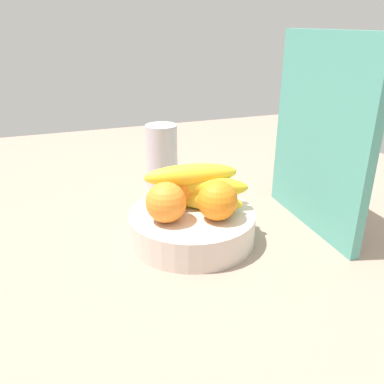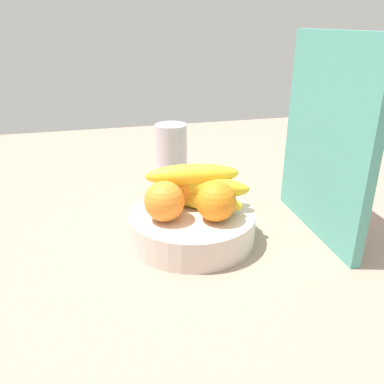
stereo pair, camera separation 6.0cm
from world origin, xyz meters
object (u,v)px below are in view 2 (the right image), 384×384
object	(u,v)px
fruit_bowl	(192,226)
orange_front_left	(164,201)
orange_front_right	(216,201)
orange_center	(184,186)
banana_bunch	(197,187)
cutting_board	(326,139)
thermos_tumbler	(172,157)

from	to	relation	value
fruit_bowl	orange_front_left	distance (cm)	8.34
orange_front_left	fruit_bowl	bearing A→B (deg)	106.96
fruit_bowl	orange_front_right	size ratio (longest dim) A/B	3.26
orange_front_right	fruit_bowl	bearing A→B (deg)	-139.54
orange_center	orange_front_left	bearing A→B (deg)	-40.96
fruit_bowl	banana_bunch	bearing A→B (deg)	140.26
orange_center	cutting_board	distance (cm)	26.83
cutting_board	thermos_tumbler	distance (cm)	36.57
orange_center	banana_bunch	xyz separation A→B (cm)	(2.25, 1.86, 0.69)
orange_front_right	orange_center	size ratio (longest dim) A/B	1.00
orange_front_right	cutting_board	size ratio (longest dim) A/B	0.20
fruit_bowl	banana_bunch	size ratio (longest dim) A/B	1.23
fruit_bowl	thermos_tumbler	xyz separation A→B (cm)	(-24.67, 1.43, 5.12)
fruit_bowl	cutting_board	world-z (taller)	cutting_board
orange_center	cutting_board	world-z (taller)	cutting_board
fruit_bowl	thermos_tumbler	distance (cm)	25.23
orange_center	banana_bunch	bearing A→B (deg)	39.61
orange_front_left	orange_front_right	bearing A→B (deg)	75.45
cutting_board	thermos_tumbler	xyz separation A→B (cm)	(-26.87, -22.65, -10.14)
fruit_bowl	orange_front_right	distance (cm)	8.03
orange_center	banana_bunch	world-z (taller)	banana_bunch
orange_front_left	banana_bunch	distance (cm)	7.51
orange_front_left	orange_center	xyz separation A→B (cm)	(-5.58, 4.84, 0.00)
fruit_bowl	orange_center	distance (cm)	7.42
orange_front_right	orange_center	distance (cm)	8.63
orange_front_right	thermos_tumbler	bearing A→B (deg)	-176.31
orange_front_left	cutting_board	bearing A→B (deg)	88.85
banana_bunch	thermos_tumbler	size ratio (longest dim) A/B	1.19
orange_front_left	cutting_board	size ratio (longest dim) A/B	0.20
orange_front_right	orange_center	world-z (taller)	same
fruit_bowl	banana_bunch	xyz separation A→B (cm)	(-1.72, 1.43, 6.94)
fruit_bowl	thermos_tumbler	size ratio (longest dim) A/B	1.46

